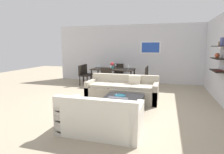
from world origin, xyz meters
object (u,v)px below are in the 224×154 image
object	(u,v)px
coffee_table	(122,105)
dining_chair_left_near	(83,74)
decorative_bowl	(120,96)
wine_glass_right_far	(129,67)
dining_chair_head	(118,72)
wine_glass_foot	(111,67)
dining_chair_foot	(107,77)
dining_chair_right_near	(143,76)
dining_chair_left_far	(87,73)
wine_glass_head	(116,65)
dining_chair_right_far	(144,75)
loveseat_white	(101,118)
wine_glass_right_near	(128,66)
wine_glass_left_far	(99,66)
wine_glass_left_near	(98,66)
sofa_beige	(123,91)
centerpiece_vase	(112,65)
dining_table	(113,70)

from	to	relation	value
coffee_table	dining_chair_left_near	bearing A→B (deg)	129.95
decorative_bowl	wine_glass_right_far	xyz separation A→B (m)	(-0.41, 3.30, 0.43)
dining_chair_head	wine_glass_foot	bearing A→B (deg)	-90.00
dining_chair_head	dining_chair_left_near	bearing A→B (deg)	-140.93
dining_chair_foot	wine_glass_right_far	xyz separation A→B (m)	(0.68, 0.98, 0.35)
dining_chair_right_near	dining_chair_left_far	distance (m)	2.66
dining_chair_right_near	wine_glass_head	world-z (taller)	wine_glass_head
dining_chair_foot	dining_chair_right_near	distance (m)	1.47
dining_chair_right_near	dining_chair_right_far	bearing A→B (deg)	90.00
loveseat_white	decorative_bowl	distance (m)	1.26
wine_glass_foot	decorative_bowl	bearing A→B (deg)	-68.70
dining_chair_head	dining_chair_left_far	size ratio (longest dim) A/B	1.00
wine_glass_head	wine_glass_right_near	world-z (taller)	wine_glass_right_near
dining_chair_right_near	wine_glass_head	bearing A→B (deg)	155.43
coffee_table	dining_chair_left_near	xyz separation A→B (m)	(-2.47, 2.94, 0.31)
wine_glass_left_far	dining_chair_left_near	bearing A→B (deg)	-153.56
dining_chair_right_near	loveseat_white	bearing A→B (deg)	-94.05
dining_chair_head	wine_glass_left_near	bearing A→B (deg)	-124.71
dining_chair_right_near	dining_chair_left_far	bearing A→B (deg)	171.13
dining_chair_head	dining_chair_left_far	distance (m)	1.47
sofa_beige	wine_glass_right_far	distance (m)	2.25
dining_chair_head	decorative_bowl	bearing A→B (deg)	-74.95
dining_chair_head	centerpiece_vase	xyz separation A→B (m)	(-0.03, -0.91, 0.41)
dining_chair_right_far	dining_chair_left_near	distance (m)	2.66
dining_table	dining_chair_foot	world-z (taller)	dining_chair_foot
dining_chair_foot	wine_glass_right_far	distance (m)	1.24
wine_glass_head	centerpiece_vase	xyz separation A→B (m)	(-0.03, -0.44, 0.05)
loveseat_white	dining_chair_foot	distance (m)	3.72
dining_chair_left_near	wine_glass_foot	xyz separation A→B (m)	(1.32, -0.19, 0.38)
dining_chair_left_near	wine_glass_foot	bearing A→B (deg)	-8.26
wine_glass_right_far	dining_chair_right_near	bearing A→B (deg)	-26.44
wine_glass_foot	dining_chair_foot	bearing A→B (deg)	-90.00
dining_chair_left_far	wine_glass_left_near	world-z (taller)	wine_glass_left_near
dining_chair_head	wine_glass_left_far	size ratio (longest dim) A/B	5.98
wine_glass_left_far	wine_glass_head	xyz separation A→B (m)	(0.68, 0.28, 0.01)
dining_chair_left_far	wine_glass_right_near	bearing A→B (deg)	-9.08
loveseat_white	dining_chair_head	world-z (taller)	dining_chair_head
decorative_bowl	wine_glass_foot	distance (m)	3.03
wine_glass_left_far	wine_glass_head	distance (m)	0.73
decorative_bowl	dining_chair_right_far	bearing A→B (deg)	86.19
sofa_beige	wine_glass_right_far	xyz separation A→B (m)	(-0.22, 2.17, 0.56)
decorative_bowl	wine_glass_foot	xyz separation A→B (m)	(-1.09, 2.79, 0.46)
dining_chair_left_near	wine_glass_left_far	distance (m)	0.80
loveseat_white	dining_chair_foot	size ratio (longest dim) A/B	1.81
dining_chair_head	dining_chair_right_near	xyz separation A→B (m)	(1.32, -1.07, 0.00)
loveseat_white	wine_glass_right_near	xyz separation A→B (m)	(-0.34, 4.33, 0.59)
dining_chair_head	wine_glass_head	bearing A→B (deg)	-90.00
wine_glass_foot	centerpiece_vase	size ratio (longest dim) A/B	0.64
coffee_table	dining_table	bearing A→B (deg)	110.07
sofa_beige	centerpiece_vase	size ratio (longest dim) A/B	7.89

